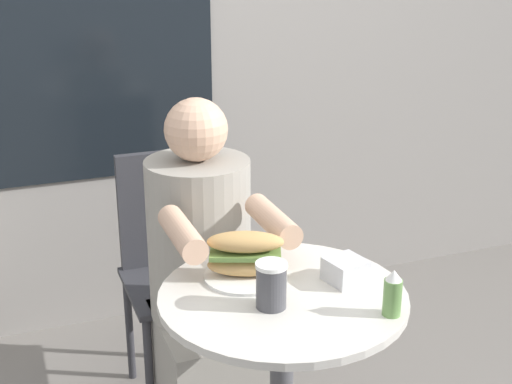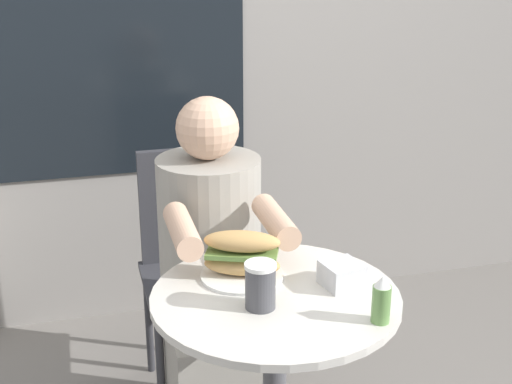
{
  "view_description": "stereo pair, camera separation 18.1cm",
  "coord_description": "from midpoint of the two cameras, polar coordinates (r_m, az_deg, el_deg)",
  "views": [
    {
      "loc": [
        -0.62,
        -1.41,
        1.57
      ],
      "look_at": [
        0.0,
        0.18,
        0.96
      ],
      "focal_mm": 50.0,
      "sensor_mm": 36.0,
      "label": 1
    },
    {
      "loc": [
        -0.45,
        -1.47,
        1.57
      ],
      "look_at": [
        0.0,
        0.18,
        0.96
      ],
      "focal_mm": 50.0,
      "sensor_mm": 36.0,
      "label": 2
    }
  ],
  "objects": [
    {
      "name": "condiment_bottle",
      "position": [
        1.63,
        13.18,
        -8.49
      ],
      "size": [
        0.04,
        0.04,
        0.11
      ],
      "color": "#66934C",
      "rests_on": "cafe_table"
    },
    {
      "name": "seated_diner",
      "position": [
        2.25,
        -1.1,
        -8.72
      ],
      "size": [
        0.32,
        0.57,
        1.14
      ],
      "rotation": [
        0.0,
        0.0,
        3.13
      ],
      "color": "gray",
      "rests_on": "ground_plane"
    },
    {
      "name": "napkin_box",
      "position": [
        1.78,
        9.78,
        -6.58
      ],
      "size": [
        0.11,
        0.11,
        0.06
      ],
      "rotation": [
        0.0,
        0.0,
        0.19
      ],
      "color": "silver",
      "rests_on": "cafe_table"
    },
    {
      "name": "sandwich_on_plate",
      "position": [
        1.79,
        1.78,
        -5.28
      ],
      "size": [
        0.21,
        0.21,
        0.12
      ],
      "rotation": [
        0.0,
        0.0,
        -0.38
      ],
      "color": "white",
      "rests_on": "cafe_table"
    },
    {
      "name": "diner_chair",
      "position": [
        2.54,
        -3.0,
        -4.62
      ],
      "size": [
        0.38,
        0.38,
        0.87
      ],
      "rotation": [
        0.0,
        0.0,
        3.13
      ],
      "color": "#333338",
      "rests_on": "ground_plane"
    },
    {
      "name": "drink_cup",
      "position": [
        1.65,
        3.52,
        -7.55
      ],
      "size": [
        0.07,
        0.07,
        0.11
      ],
      "color": "#424247",
      "rests_on": "cafe_table"
    },
    {
      "name": "cafe_table",
      "position": [
        1.85,
        4.4,
        -14.06
      ],
      "size": [
        0.61,
        0.61,
        0.76
      ],
      "color": "beige",
      "rests_on": "ground_plane"
    }
  ]
}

